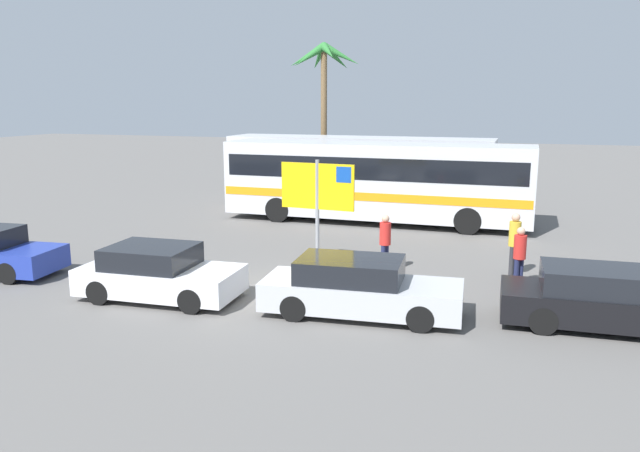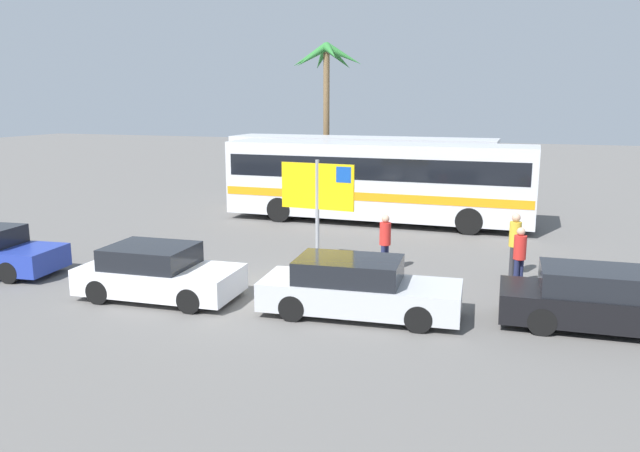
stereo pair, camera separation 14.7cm
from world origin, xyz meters
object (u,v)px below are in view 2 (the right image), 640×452
(bus_rear_coach, at_px, (360,168))
(car_white, at_px, (158,273))
(bus_front_coach, at_px, (377,178))
(car_silver, at_px, (357,288))
(pedestrian_crossing_lot, at_px, (385,239))
(car_black, at_px, (608,301))
(pedestrian_by_bus, at_px, (520,253))
(ferry_sign, at_px, (319,191))
(pedestrian_near_sign, at_px, (515,239))

(bus_rear_coach, bearing_deg, car_white, -94.51)
(bus_front_coach, bearing_deg, bus_rear_coach, 115.02)
(car_silver, height_order, pedestrian_crossing_lot, pedestrian_crossing_lot)
(car_black, relative_size, pedestrian_by_bus, 2.87)
(ferry_sign, height_order, car_white, ferry_sign)
(pedestrian_by_bus, bearing_deg, car_white, 61.19)
(bus_rear_coach, bearing_deg, car_silver, -74.93)
(ferry_sign, xyz_separation_m, car_black, (7.36, -2.42, -1.69))
(pedestrian_near_sign, height_order, pedestrian_crossing_lot, pedestrian_near_sign)
(bus_front_coach, relative_size, ferry_sign, 3.77)
(bus_rear_coach, bearing_deg, pedestrian_crossing_lot, -71.07)
(car_black, height_order, pedestrian_near_sign, pedestrian_near_sign)
(car_black, bearing_deg, ferry_sign, 159.22)
(ferry_sign, bearing_deg, car_silver, -53.79)
(car_silver, bearing_deg, pedestrian_near_sign, 49.00)
(bus_front_coach, height_order, car_silver, bus_front_coach)
(bus_front_coach, height_order, pedestrian_near_sign, bus_front_coach)
(bus_front_coach, xyz_separation_m, bus_rear_coach, (-1.64, 3.52, 0.00))
(ferry_sign, distance_m, pedestrian_by_bus, 5.65)
(bus_rear_coach, relative_size, pedestrian_near_sign, 6.72)
(bus_rear_coach, relative_size, car_silver, 2.61)
(ferry_sign, distance_m, car_silver, 4.22)
(car_black, distance_m, pedestrian_by_bus, 3.14)
(pedestrian_crossing_lot, bearing_deg, bus_rear_coach, 126.10)
(bus_front_coach, distance_m, pedestrian_by_bus, 9.35)
(bus_rear_coach, distance_m, pedestrian_by_bus, 13.17)
(car_black, height_order, car_white, same)
(car_white, relative_size, car_silver, 0.87)
(car_white, relative_size, pedestrian_near_sign, 2.23)
(car_white, bearing_deg, bus_front_coach, 73.00)
(car_black, bearing_deg, car_white, -175.69)
(car_white, xyz_separation_m, pedestrian_by_bus, (8.44, 3.74, 0.32))
(bus_front_coach, distance_m, car_white, 11.56)
(bus_front_coach, bearing_deg, pedestrian_crossing_lot, -74.29)
(car_white, distance_m, pedestrian_crossing_lot, 6.31)
(pedestrian_crossing_lot, bearing_deg, ferry_sign, -149.86)
(bus_rear_coach, height_order, car_black, bus_rear_coach)
(bus_front_coach, relative_size, car_silver, 2.61)
(bus_rear_coach, xyz_separation_m, car_white, (-1.16, -14.68, -1.15))
(car_silver, relative_size, pedestrian_by_bus, 2.85)
(bus_rear_coach, xyz_separation_m, pedestrian_by_bus, (7.28, -10.95, -0.83))
(pedestrian_by_bus, bearing_deg, car_black, 164.35)
(ferry_sign, bearing_deg, bus_front_coach, 95.37)
(car_silver, bearing_deg, pedestrian_crossing_lot, 88.76)
(car_silver, bearing_deg, ferry_sign, 117.45)
(car_white, xyz_separation_m, pedestrian_crossing_lot, (4.79, 4.09, 0.35))
(ferry_sign, xyz_separation_m, car_silver, (2.05, -3.28, -1.69))
(car_black, bearing_deg, bus_rear_coach, 121.69)
(bus_front_coach, height_order, car_black, bus_front_coach)
(bus_front_coach, xyz_separation_m, pedestrian_near_sign, (5.47, -6.35, -0.72))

